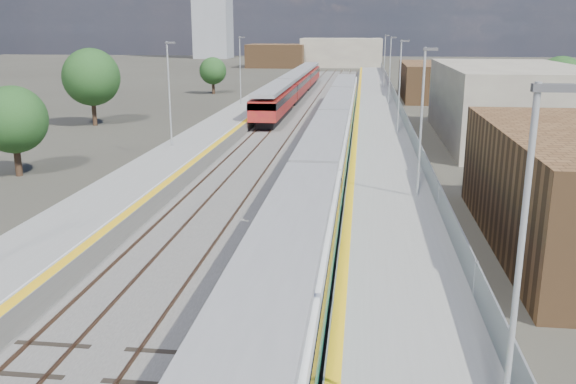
# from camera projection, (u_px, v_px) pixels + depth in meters

# --- Properties ---
(ground) EXTENTS (320.00, 320.00, 0.00)m
(ground) POSITION_uv_depth(u_px,v_px,m) (324.00, 128.00, 59.26)
(ground) COLOR #47443A
(ground) RESTS_ON ground
(ballast_bed) EXTENTS (10.50, 155.00, 0.06)m
(ballast_bed) POSITION_uv_depth(u_px,v_px,m) (303.00, 124.00, 61.91)
(ballast_bed) COLOR #565451
(ballast_bed) RESTS_ON ground
(tracks) EXTENTS (8.96, 160.00, 0.17)m
(tracks) POSITION_uv_depth(u_px,v_px,m) (311.00, 121.00, 63.43)
(tracks) COLOR #4C3323
(tracks) RESTS_ON ground
(platform_right) EXTENTS (4.70, 155.00, 8.52)m
(platform_right) POSITION_uv_depth(u_px,v_px,m) (378.00, 120.00, 60.89)
(platform_right) COLOR slate
(platform_right) RESTS_ON ground
(platform_left) EXTENTS (4.30, 155.00, 8.52)m
(platform_left) POSITION_uv_depth(u_px,v_px,m) (238.00, 118.00, 62.57)
(platform_left) COLOR slate
(platform_left) RESTS_ON ground
(buildings) EXTENTS (72.00, 185.50, 40.00)m
(buildings) POSITION_uv_depth(u_px,v_px,m) (272.00, 23.00, 143.52)
(buildings) COLOR brown
(buildings) RESTS_ON ground
(green_train) EXTENTS (2.66, 74.13, 2.93)m
(green_train) POSITION_uv_depth(u_px,v_px,m) (333.00, 130.00, 45.63)
(green_train) COLOR black
(green_train) RESTS_ON ground
(red_train) EXTENTS (2.73, 55.39, 3.44)m
(red_train) POSITION_uv_depth(u_px,v_px,m) (295.00, 85.00, 82.19)
(red_train) COLOR black
(red_train) RESTS_ON ground
(tree_a) EXTENTS (4.35, 4.35, 5.90)m
(tree_a) POSITION_uv_depth(u_px,v_px,m) (13.00, 120.00, 39.13)
(tree_a) COLOR #382619
(tree_a) RESTS_ON ground
(tree_b) EXTENTS (5.59, 5.59, 7.58)m
(tree_b) POSITION_uv_depth(u_px,v_px,m) (91.00, 77.00, 59.63)
(tree_b) COLOR #382619
(tree_b) RESTS_ON ground
(tree_c) EXTENTS (3.95, 3.95, 5.35)m
(tree_c) POSITION_uv_depth(u_px,v_px,m) (213.00, 71.00, 89.27)
(tree_c) COLOR #382619
(tree_c) RESTS_ON ground
(tree_d) EXTENTS (4.94, 4.94, 6.69)m
(tree_d) POSITION_uv_depth(u_px,v_px,m) (560.00, 80.00, 62.64)
(tree_d) COLOR #382619
(tree_d) RESTS_ON ground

